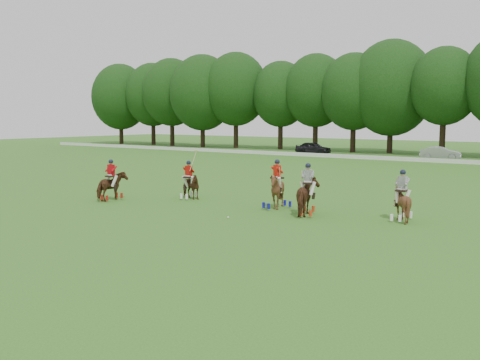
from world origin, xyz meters
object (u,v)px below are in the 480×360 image
Objects in this scene: polo_red_c at (277,191)px; car_mid at (440,153)px; polo_red_a at (112,186)px; polo_ball at (228,217)px; polo_red_b at (189,186)px; polo_stripe_a at (308,196)px; car_left at (313,148)px; polo_stripe_b at (402,203)px.

car_mid is at bearing 93.51° from polo_red_c.
polo_ball is (8.41, -0.47, -0.77)m from polo_red_a.
polo_red_b is 7.89m from polo_stripe_a.
polo_stripe_a is at bearing -18.31° from polo_red_c.
car_left is 15.63m from car_mid.
polo_red_b reaches higher than car_mid.
polo_stripe_a is 4.22m from polo_stripe_b.
car_left is 44.24m from polo_stripe_b.
polo_red_b is 1.18× the size of polo_stripe_b.
car_mid is 1.58× the size of polo_red_b.
car_mid is at bearing 96.58° from polo_stripe_a.
car_mid is 1.75× the size of polo_stripe_a.
polo_red_b is (-3.45, -37.72, 0.05)m from car_mid.
polo_red_b is 11.92m from polo_stripe_b.
polo_red_c reaches higher than polo_ball.
polo_stripe_a is at bearing 175.51° from car_mid.
polo_ball is at bearing -132.70° from polo_stripe_a.
polo_red_a is (9.08, -40.63, 0.05)m from car_left.
polo_ball is at bearing -159.87° from car_left.
polo_stripe_b is (8.46, -37.10, 0.11)m from car_mid.
polo_red_b reaches higher than polo_red_a.
polo_red_c reaches higher than polo_stripe_b.
polo_red_b is at bearing 43.08° from polo_red_a.
polo_red_b reaches higher than polo_stripe_a.
car_left is 1.81× the size of polo_red_c.
polo_ball is (17.49, -41.10, -0.72)m from car_left.
polo_stripe_a is 1.07× the size of polo_stripe_b.
car_mid is 1.87× the size of polo_stripe_b.
car_left is 41.68m from polo_red_c.
polo_stripe_b reaches higher than car_left.
polo_red_a is 0.92× the size of polo_red_c.
polo_stripe_b is at bearing 31.21° from polo_ball.
polo_stripe_b is 25.41× the size of polo_ball.
polo_red_b is 30.07× the size of polo_ball.
polo_red_a is at bearing -136.92° from polo_red_b.
car_left is 1.05× the size of car_mid.
car_left is 43.25m from polo_stripe_a.
polo_red_b is 1.10× the size of polo_stripe_a.
polo_red_a is 15.42m from polo_stripe_b.
car_left is 39.64m from polo_red_b.
polo_red_b is at bearing 175.64° from polo_stripe_a.
polo_ball is (-0.45, -3.48, -0.87)m from polo_red_c.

